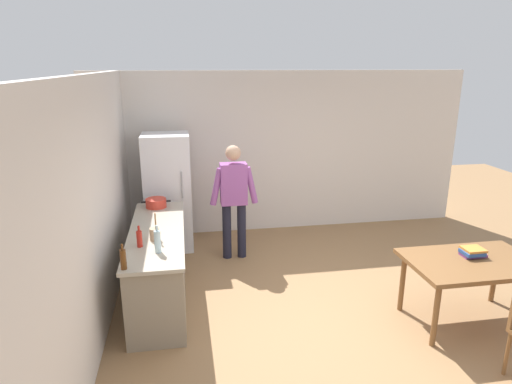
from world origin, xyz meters
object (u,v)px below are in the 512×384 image
at_px(utensil_jar, 155,234).
at_px(book_stack, 473,252).
at_px(bottle_sauce_red, 139,238).
at_px(bottle_beer_brown, 123,259).
at_px(cooking_pot, 156,203).
at_px(person, 234,195).
at_px(dining_table, 472,267).
at_px(bottle_water_clear, 158,241).
at_px(refrigerator, 168,192).

bearing_deg(utensil_jar, book_stack, -11.30).
relative_size(bottle_sauce_red, bottle_beer_brown, 0.92).
relative_size(cooking_pot, utensil_jar, 1.25).
bearing_deg(person, dining_table, -42.41).
xyz_separation_m(person, utensil_jar, (-1.05, -1.36, 0.00)).
bearing_deg(person, cooking_pot, -171.85).
relative_size(utensil_jar, book_stack, 1.21).
bearing_deg(dining_table, bottle_sauce_red, 170.05).
bearing_deg(bottle_water_clear, refrigerator, 88.68).
xyz_separation_m(cooking_pot, bottle_sauce_red, (-0.11, -1.37, 0.04)).
bearing_deg(bottle_beer_brown, utensil_jar, 69.42).
bearing_deg(refrigerator, cooking_pot, -101.46).
bearing_deg(refrigerator, utensil_jar, -93.03).
bearing_deg(utensil_jar, dining_table, -13.02).
bearing_deg(bottle_beer_brown, book_stack, -0.05).
height_order(refrigerator, bottle_water_clear, refrigerator).
bearing_deg(cooking_pot, bottle_beer_brown, -96.51).
distance_m(person, bottle_water_clear, 1.98).
bearing_deg(book_stack, refrigerator, 142.20).
xyz_separation_m(person, bottle_sauce_red, (-1.20, -1.52, 0.02)).
relative_size(dining_table, book_stack, 5.28).
height_order(person, utensil_jar, person).
bearing_deg(utensil_jar, bottle_sauce_red, -132.78).
relative_size(person, bottle_water_clear, 5.67).
height_order(person, bottle_water_clear, person).
relative_size(utensil_jar, bottle_water_clear, 1.07).
xyz_separation_m(refrigerator, bottle_beer_brown, (-0.36, -2.60, 0.11)).
bearing_deg(utensil_jar, person, 52.29).
bearing_deg(bottle_water_clear, book_stack, -5.81).
distance_m(cooking_pot, book_stack, 3.98).
bearing_deg(book_stack, dining_table, -121.35).
height_order(person, bottle_sauce_red, person).
height_order(bottle_water_clear, bottle_beer_brown, bottle_water_clear).
bearing_deg(bottle_sauce_red, utensil_jar, 47.22).
xyz_separation_m(dining_table, cooking_pot, (-3.44, 1.99, 0.29)).
height_order(refrigerator, bottle_sauce_red, refrigerator).
relative_size(person, utensil_jar, 5.31).
xyz_separation_m(dining_table, book_stack, (0.06, 0.10, 0.13)).
distance_m(person, bottle_beer_brown, 2.43).
height_order(refrigerator, utensil_jar, refrigerator).
height_order(bottle_sauce_red, bottle_water_clear, bottle_water_clear).
bearing_deg(bottle_sauce_red, book_stack, -8.32).
xyz_separation_m(dining_table, utensil_jar, (-3.40, 0.79, 0.31)).
height_order(cooking_pot, bottle_beer_brown, bottle_beer_brown).
xyz_separation_m(person, bottle_beer_brown, (-1.31, -2.05, 0.03)).
height_order(utensil_jar, bottle_sauce_red, utensil_jar).
xyz_separation_m(utensil_jar, bottle_beer_brown, (-0.26, -0.69, 0.03)).
relative_size(bottle_beer_brown, book_stack, 0.98).
height_order(dining_table, utensil_jar, utensil_jar).
bearing_deg(dining_table, bottle_beer_brown, 178.46).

